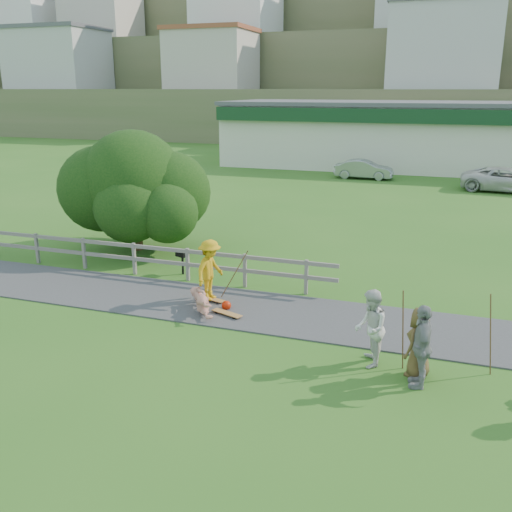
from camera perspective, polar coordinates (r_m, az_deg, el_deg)
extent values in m
plane|color=#2C611B|center=(15.39, -5.39, -6.99)|extent=(260.00, 260.00, 0.00)
cube|color=#353537|center=(16.65, -3.26, -5.00)|extent=(34.00, 3.00, 0.04)
cube|color=#69645D|center=(22.03, -21.05, 0.72)|extent=(0.10, 0.10, 1.10)
cube|color=#69645D|center=(20.82, -16.81, 0.26)|extent=(0.10, 0.10, 1.10)
cube|color=#69645D|center=(19.74, -12.08, -0.27)|extent=(0.10, 0.10, 1.10)
cube|color=#69645D|center=(18.81, -6.85, -0.85)|extent=(0.10, 0.10, 1.10)
cube|color=#69645D|center=(18.05, -1.12, -1.47)|extent=(0.10, 0.10, 1.10)
cube|color=#69645D|center=(17.49, 5.04, -2.12)|extent=(0.10, 0.10, 1.10)
cube|color=#69645D|center=(19.88, -13.40, 1.11)|extent=(15.00, 0.08, 0.12)
cube|color=#69645D|center=(20.00, -13.31, -0.13)|extent=(15.00, 0.08, 0.12)
cube|color=silver|center=(48.00, 17.07, 11.31)|extent=(32.00, 10.00, 4.80)
cube|color=#14391D|center=(42.70, 16.94, 13.20)|extent=(32.00, 0.60, 1.00)
cube|color=#525257|center=(47.87, 17.33, 14.34)|extent=(32.50, 10.50, 0.30)
cube|color=#536038|center=(68.14, 14.49, 13.32)|extent=(220.00, 14.00, 6.00)
cube|color=beige|center=(68.16, 14.90, 18.77)|extent=(10.00, 9.00, 7.00)
cube|color=#525257|center=(68.45, 15.14, 21.90)|extent=(10.40, 9.40, 0.50)
cube|color=#536038|center=(81.03, 15.54, 16.14)|extent=(220.00, 14.00, 13.00)
cube|color=beige|center=(81.70, 16.11, 23.15)|extent=(10.00, 9.00, 7.00)
cube|color=#536038|center=(94.10, 16.34, 18.49)|extent=(220.00, 14.00, 21.00)
cube|color=#536038|center=(107.35, 16.98, 20.52)|extent=(220.00, 14.00, 30.00)
cube|color=#536038|center=(121.76, 17.54, 22.28)|extent=(220.00, 14.00, 40.00)
imported|color=#BF8F12|center=(16.74, -4.62, -1.71)|extent=(0.86, 1.26, 1.80)
imported|color=tan|center=(16.22, -5.43, -4.48)|extent=(1.73, 1.39, 0.66)
imported|color=silver|center=(13.20, 11.37, -7.10)|extent=(0.82, 0.98, 1.80)
imported|color=gray|center=(12.55, 16.23, -8.65)|extent=(0.56, 1.12, 1.83)
imported|color=brown|center=(12.99, 15.99, -8.34)|extent=(0.81, 0.92, 1.59)
imported|color=gray|center=(40.95, 10.73, 8.52)|extent=(4.02, 1.40, 1.32)
imported|color=beige|center=(38.25, 23.80, 6.99)|extent=(5.57, 3.08, 1.48)
sphere|color=#B51F05|center=(16.36, -2.98, -4.96)|extent=(0.27, 0.27, 0.27)
cylinder|color=brown|center=(16.87, -2.21, -1.51)|extent=(0.03, 0.03, 1.81)
cylinder|color=brown|center=(13.19, 14.48, -7.18)|extent=(0.03, 0.03, 1.86)
cylinder|color=brown|center=(13.53, 22.40, -7.29)|extent=(0.03, 0.03, 1.89)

